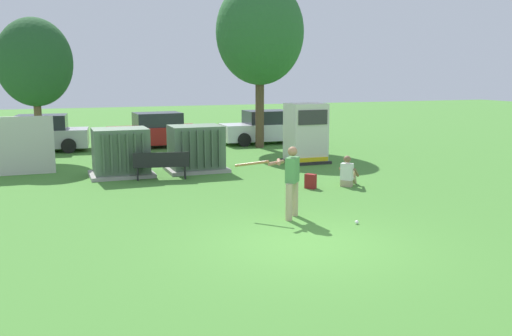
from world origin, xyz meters
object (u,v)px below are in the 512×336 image
sports_ball (357,222)px  parked_car_rightmost (264,128)px  transformer_mid_west (196,149)px  parked_car_right_of_center (156,131)px  transformer_west (121,153)px  generator_enclosure (306,133)px  seated_spectator (348,174)px  parked_car_left_of_center (40,135)px  batter (290,178)px  park_bench (161,164)px  backpack (311,181)px

sports_ball → parked_car_rightmost: size_ratio=0.02×
transformer_mid_west → parked_car_right_of_center: same height
transformer_west → generator_enclosure: size_ratio=0.91×
sports_ball → parked_car_right_of_center: 15.25m
transformer_mid_west → seated_spectator: (3.73, -4.24, -0.41)m
parked_car_left_of_center → transformer_west: bearing=-70.3°
transformer_west → transformer_mid_west: bearing=1.8°
batter → sports_ball: 1.88m
batter → transformer_mid_west: bearing=93.9°
generator_enclosure → parked_car_right_of_center: size_ratio=0.54×
transformer_mid_west → sports_ball: size_ratio=23.33×
parked_car_rightmost → parked_car_left_of_center: bearing=175.7°
transformer_west → seated_spectator: bearing=-33.2°
transformer_mid_west → parked_car_rightmost: same height
parked_car_left_of_center → parked_car_rightmost: size_ratio=1.03×
generator_enclosure → park_bench: generator_enclosure is taller
batter → parked_car_right_of_center: size_ratio=0.41×
seated_spectator → backpack: (-1.24, 0.05, -0.16)m
transformer_west → sports_ball: transformer_west is taller
sports_ball → generator_enclosure: bearing=72.2°
generator_enclosure → parked_car_rightmost: bearing=83.7°
generator_enclosure → parked_car_left_of_center: 11.94m
batter → parked_car_rightmost: bearing=71.2°
transformer_west → sports_ball: size_ratio=23.33×
transformer_mid_west → parked_car_left_of_center: (-5.26, 7.27, -0.04)m
transformer_mid_west → backpack: 4.91m
parked_car_left_of_center → sports_ball: bearing=-65.8°
transformer_mid_west → seated_spectator: transformer_mid_west is taller
park_bench → sports_ball: (3.20, -6.99, -0.49)m
backpack → sports_ball: bearing=-100.9°
park_bench → seated_spectator: size_ratio=1.91×
transformer_west → transformer_mid_west: same height
parked_car_right_of_center → parked_car_rightmost: 5.34m
transformer_west → batter: 7.73m
transformer_west → parked_car_right_of_center: (2.44, 6.98, -0.04)m
sports_ball → seated_spectator: bearing=63.1°
transformer_west → parked_car_right_of_center: bearing=70.7°
seated_spectator → transformer_mid_west: bearing=131.3°
parked_car_right_of_center → batter: bearing=-87.3°
transformer_west → parked_car_right_of_center: 7.39m
seated_spectator → parked_car_rightmost: (1.40, 10.73, 0.38)m
generator_enclosure → backpack: (-1.97, -4.53, -0.92)m
transformer_mid_west → parked_car_right_of_center: (-0.19, 6.90, -0.04)m
transformer_west → generator_enclosure: bearing=3.4°
park_bench → transformer_mid_west: bearing=39.8°
transformer_mid_west → batter: bearing=-86.1°
transformer_mid_west → parked_car_rightmost: (5.14, 6.49, -0.04)m
generator_enclosure → sports_ball: (-2.74, -8.56, -1.09)m
parked_car_left_of_center → parked_car_rightmost: bearing=-4.3°
transformer_west → park_bench: size_ratio=1.14×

